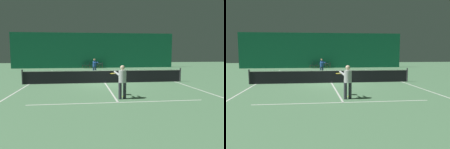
% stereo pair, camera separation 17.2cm
% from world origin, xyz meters
% --- Properties ---
extents(ground_plane, '(60.00, 60.00, 0.00)m').
position_xyz_m(ground_plane, '(0.00, 0.00, 0.00)').
color(ground_plane, '#56845B').
extents(backdrop_curtain, '(23.00, 0.12, 4.97)m').
position_xyz_m(backdrop_curtain, '(0.00, 15.20, 2.49)').
color(backdrop_curtain, '#146042').
rests_on(backdrop_curtain, ground).
extents(court_line_baseline_far, '(11.00, 0.10, 0.00)m').
position_xyz_m(court_line_baseline_far, '(0.00, 11.90, 0.00)').
color(court_line_baseline_far, silver).
rests_on(court_line_baseline_far, ground).
extents(court_line_service_far, '(8.25, 0.10, 0.00)m').
position_xyz_m(court_line_service_far, '(0.00, 6.40, 0.00)').
color(court_line_service_far, silver).
rests_on(court_line_service_far, ground).
extents(court_line_service_near, '(8.25, 0.10, 0.00)m').
position_xyz_m(court_line_service_near, '(0.00, -6.40, 0.00)').
color(court_line_service_near, silver).
rests_on(court_line_service_near, ground).
extents(court_line_sideline_left, '(0.10, 23.80, 0.00)m').
position_xyz_m(court_line_sideline_left, '(-5.50, 0.00, 0.00)').
color(court_line_sideline_left, silver).
rests_on(court_line_sideline_left, ground).
extents(court_line_sideline_right, '(0.10, 23.80, 0.00)m').
position_xyz_m(court_line_sideline_right, '(5.50, 0.00, 0.00)').
color(court_line_sideline_right, silver).
rests_on(court_line_sideline_right, ground).
extents(court_line_centre, '(0.10, 12.80, 0.00)m').
position_xyz_m(court_line_centre, '(0.00, 0.00, 0.00)').
color(court_line_centre, silver).
rests_on(court_line_centre, ground).
extents(tennis_net, '(12.00, 0.10, 1.07)m').
position_xyz_m(tennis_net, '(0.00, 0.00, 0.51)').
color(tennis_net, black).
rests_on(tennis_net, ground).
extents(player_near, '(0.79, 1.40, 1.68)m').
position_xyz_m(player_near, '(0.32, -5.62, 0.98)').
color(player_near, '#2D2D38').
rests_on(player_near, ground).
extents(player_far, '(1.00, 1.30, 1.59)m').
position_xyz_m(player_far, '(-0.43, 6.69, 0.93)').
color(player_far, navy).
rests_on(player_far, ground).
extents(courtside_chair_0, '(0.44, 0.44, 0.84)m').
position_xyz_m(courtside_chair_0, '(-1.50, 14.65, 0.49)').
color(courtside_chair_0, brown).
rests_on(courtside_chair_0, ground).
extents(courtside_chair_1, '(0.44, 0.44, 0.84)m').
position_xyz_m(courtside_chair_1, '(-0.90, 14.65, 0.49)').
color(courtside_chair_1, brown).
rests_on(courtside_chair_1, ground).
extents(courtside_chair_2, '(0.44, 0.44, 0.84)m').
position_xyz_m(courtside_chair_2, '(-0.29, 14.65, 0.49)').
color(courtside_chair_2, brown).
rests_on(courtside_chair_2, ground).
extents(courtside_chair_3, '(0.44, 0.44, 0.84)m').
position_xyz_m(courtside_chair_3, '(0.31, 14.65, 0.49)').
color(courtside_chair_3, brown).
rests_on(courtside_chair_3, ground).
extents(courtside_chair_4, '(0.44, 0.44, 0.84)m').
position_xyz_m(courtside_chair_4, '(0.92, 14.65, 0.49)').
color(courtside_chair_4, brown).
rests_on(courtside_chair_4, ground).
extents(tennis_ball, '(0.07, 0.07, 0.07)m').
position_xyz_m(tennis_ball, '(0.43, -5.24, 0.03)').
color(tennis_ball, '#D1DB33').
rests_on(tennis_ball, ground).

